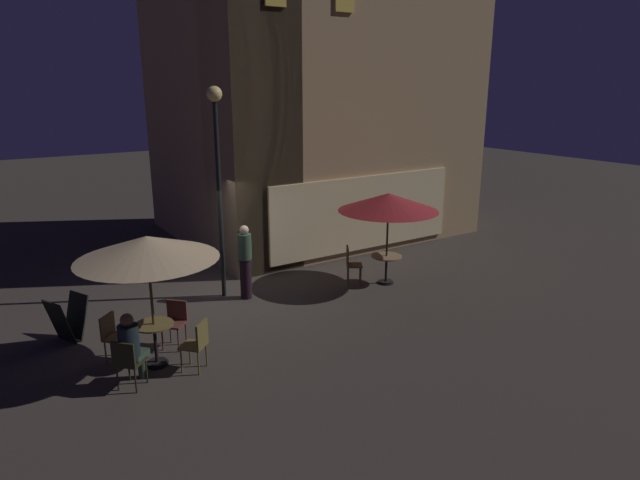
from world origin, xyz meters
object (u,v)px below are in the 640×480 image
object	(u,v)px
street_lamp_near_corner	(217,154)
cafe_chair_3	(127,360)
cafe_table_0	(155,336)
cafe_chair_4	(351,262)
menu_sandwich_board	(68,318)
patron_standing_1	(245,262)
cafe_chair_0	(198,341)
cafe_chair_1	(175,319)
patron_seated_0	(131,345)
cafe_table_1	(386,263)
cafe_chair_2	(113,333)
patio_umbrella_1	(388,202)
patio_umbrella_0	(147,248)

from	to	relation	value
street_lamp_near_corner	cafe_chair_3	xyz separation A→B (m)	(-2.97, -3.00, -2.79)
cafe_table_0	cafe_chair_4	xyz separation A→B (m)	(5.33, 1.48, 0.02)
menu_sandwich_board	patron_standing_1	xyz separation A→B (m)	(3.83, 0.12, 0.43)
menu_sandwich_board	cafe_chair_0	size ratio (longest dim) A/B	0.95
cafe_chair_1	patron_seated_0	bearing A→B (deg)	-0.80
cafe_chair_4	cafe_table_1	bearing A→B (deg)	0.00
menu_sandwich_board	patron_standing_1	size ratio (longest dim) A/B	0.50
cafe_table_0	cafe_chair_1	distance (m)	0.77
cafe_chair_0	cafe_chair_1	size ratio (longest dim) A/B	1.04
cafe_table_1	cafe_chair_3	size ratio (longest dim) A/B	0.86
cafe_table_0	cafe_chair_3	world-z (taller)	cafe_chair_3
patron_seated_0	cafe_table_0	bearing A→B (deg)	0.00
cafe_chair_2	cafe_chair_4	size ratio (longest dim) A/B	0.91
cafe_table_1	cafe_chair_2	world-z (taller)	cafe_chair_2
cafe_chair_0	patron_standing_1	bearing A→B (deg)	-82.85
cafe_chair_0	patio_umbrella_1	bearing A→B (deg)	-116.81
patron_seated_0	patron_standing_1	size ratio (longest dim) A/B	0.74
cafe_chair_0	cafe_table_1	bearing A→B (deg)	-116.81
patron_standing_1	street_lamp_near_corner	bearing A→B (deg)	47.45
menu_sandwich_board	cafe_chair_0	distance (m)	2.99
cafe_chair_0	cafe_chair_4	distance (m)	5.21
cafe_chair_0	cafe_chair_2	world-z (taller)	cafe_chair_0
cafe_chair_0	cafe_chair_1	xyz separation A→B (m)	(-0.00, 1.13, -0.00)
patio_umbrella_0	menu_sandwich_board	bearing A→B (deg)	120.15
street_lamp_near_corner	cafe_table_0	bearing A→B (deg)	-134.10
cafe_table_1	cafe_chair_3	distance (m)	6.88
cafe_chair_3	patron_seated_0	distance (m)	0.24
street_lamp_near_corner	patio_umbrella_0	size ratio (longest dim) A/B	1.99
cafe_chair_1	street_lamp_near_corner	bearing A→B (deg)	-178.13
cafe_table_1	cafe_chair_0	distance (m)	5.75
menu_sandwich_board	cafe_chair_3	bearing A→B (deg)	-104.15
cafe_table_1	cafe_chair_2	bearing A→B (deg)	-176.35
cafe_chair_4	patron_seated_0	distance (m)	6.18
street_lamp_near_corner	cafe_table_1	world-z (taller)	street_lamp_near_corner
cafe_chair_2	cafe_chair_4	bearing A→B (deg)	54.59
cafe_chair_4	patron_seated_0	bearing A→B (deg)	-129.22
cafe_chair_2	patron_standing_1	xyz separation A→B (m)	(3.30, 1.43, 0.36)
patio_umbrella_0	cafe_chair_1	bearing A→B (deg)	44.46
cafe_chair_2	cafe_chair_3	world-z (taller)	cafe_chair_3
patio_umbrella_0	cafe_chair_4	size ratio (longest dim) A/B	2.53
cafe_table_1	cafe_chair_1	bearing A→B (deg)	-175.10
street_lamp_near_corner	patron_standing_1	world-z (taller)	street_lamp_near_corner
cafe_chair_0	cafe_chair_2	distance (m)	1.63
street_lamp_near_corner	cafe_chair_1	size ratio (longest dim) A/B	5.40
patio_umbrella_0	patron_seated_0	bearing A→B (deg)	-137.21
cafe_chair_0	cafe_chair_3	xyz separation A→B (m)	(-1.18, 0.02, -0.02)
street_lamp_near_corner	cafe_chair_0	distance (m)	4.47
patron_seated_0	menu_sandwich_board	bearing A→B (deg)	60.89
cafe_chair_1	cafe_chair_2	size ratio (longest dim) A/B	1.02
cafe_chair_3	patron_seated_0	world-z (taller)	patron_seated_0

